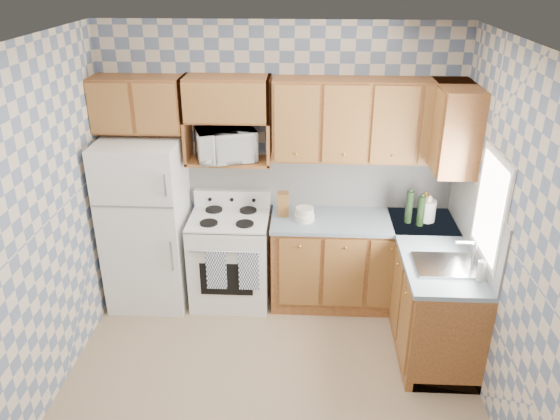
# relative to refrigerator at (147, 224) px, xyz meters

# --- Properties ---
(floor) EXTENTS (3.40, 3.40, 0.00)m
(floor) POSITION_rel_refrigerator_xyz_m (1.27, -1.25, -0.84)
(floor) COLOR #917858
(floor) RESTS_ON ground
(back_wall) EXTENTS (3.40, 0.02, 2.70)m
(back_wall) POSITION_rel_refrigerator_xyz_m (1.27, 0.35, 0.51)
(back_wall) COLOR slate
(back_wall) RESTS_ON ground
(right_wall) EXTENTS (0.02, 3.20, 2.70)m
(right_wall) POSITION_rel_refrigerator_xyz_m (2.97, -1.25, 0.51)
(right_wall) COLOR slate
(right_wall) RESTS_ON ground
(backsplash_back) EXTENTS (2.60, 0.02, 0.56)m
(backsplash_back) POSITION_rel_refrigerator_xyz_m (1.68, 0.34, 0.36)
(backsplash_back) COLOR silver
(backsplash_back) RESTS_ON back_wall
(backsplash_right) EXTENTS (0.02, 1.60, 0.56)m
(backsplash_right) POSITION_rel_refrigerator_xyz_m (2.96, -0.45, 0.36)
(backsplash_right) COLOR silver
(backsplash_right) RESTS_ON right_wall
(refrigerator) EXTENTS (0.75, 0.70, 1.68)m
(refrigerator) POSITION_rel_refrigerator_xyz_m (0.00, 0.00, 0.00)
(refrigerator) COLOR silver
(refrigerator) RESTS_ON floor
(stove_body) EXTENTS (0.76, 0.65, 0.90)m
(stove_body) POSITION_rel_refrigerator_xyz_m (0.80, 0.03, -0.39)
(stove_body) COLOR silver
(stove_body) RESTS_ON floor
(cooktop) EXTENTS (0.76, 0.65, 0.02)m
(cooktop) POSITION_rel_refrigerator_xyz_m (0.80, 0.03, 0.07)
(cooktop) COLOR silver
(cooktop) RESTS_ON stove_body
(backguard) EXTENTS (0.76, 0.08, 0.17)m
(backguard) POSITION_rel_refrigerator_xyz_m (0.80, 0.30, 0.16)
(backguard) COLOR silver
(backguard) RESTS_ON cooktop
(dish_towel_left) EXTENTS (0.19, 0.02, 0.40)m
(dish_towel_left) POSITION_rel_refrigerator_xyz_m (0.72, -0.32, -0.31)
(dish_towel_left) COLOR navy
(dish_towel_left) RESTS_ON stove_body
(dish_towel_right) EXTENTS (0.19, 0.02, 0.40)m
(dish_towel_right) POSITION_rel_refrigerator_xyz_m (1.02, -0.32, -0.31)
(dish_towel_right) COLOR navy
(dish_towel_right) RESTS_ON stove_body
(base_cabinets_back) EXTENTS (1.75, 0.60, 0.88)m
(base_cabinets_back) POSITION_rel_refrigerator_xyz_m (2.10, 0.05, -0.40)
(base_cabinets_back) COLOR brown
(base_cabinets_back) RESTS_ON floor
(base_cabinets_right) EXTENTS (0.60, 1.60, 0.88)m
(base_cabinets_right) POSITION_rel_refrigerator_xyz_m (2.67, -0.45, -0.40)
(base_cabinets_right) COLOR brown
(base_cabinets_right) RESTS_ON floor
(countertop_back) EXTENTS (1.77, 0.63, 0.04)m
(countertop_back) POSITION_rel_refrigerator_xyz_m (2.10, 0.05, 0.06)
(countertop_back) COLOR slate
(countertop_back) RESTS_ON base_cabinets_back
(countertop_right) EXTENTS (0.63, 1.60, 0.04)m
(countertop_right) POSITION_rel_refrigerator_xyz_m (2.67, -0.45, 0.06)
(countertop_right) COLOR slate
(countertop_right) RESTS_ON base_cabinets_right
(upper_cabinets_back) EXTENTS (1.75, 0.33, 0.74)m
(upper_cabinets_back) POSITION_rel_refrigerator_xyz_m (2.10, 0.19, 1.01)
(upper_cabinets_back) COLOR brown
(upper_cabinets_back) RESTS_ON back_wall
(upper_cabinets_fridge) EXTENTS (0.82, 0.33, 0.50)m
(upper_cabinets_fridge) POSITION_rel_refrigerator_xyz_m (-0.02, 0.19, 1.13)
(upper_cabinets_fridge) COLOR brown
(upper_cabinets_fridge) RESTS_ON back_wall
(upper_cabinets_right) EXTENTS (0.33, 0.70, 0.74)m
(upper_cabinets_right) POSITION_rel_refrigerator_xyz_m (2.81, 0.00, 1.01)
(upper_cabinets_right) COLOR brown
(upper_cabinets_right) RESTS_ON right_wall
(microwave_shelf) EXTENTS (0.80, 0.33, 0.03)m
(microwave_shelf) POSITION_rel_refrigerator_xyz_m (0.80, 0.19, 0.60)
(microwave_shelf) COLOR brown
(microwave_shelf) RESTS_ON back_wall
(microwave) EXTENTS (0.63, 0.52, 0.30)m
(microwave) POSITION_rel_refrigerator_xyz_m (0.78, 0.17, 0.76)
(microwave) COLOR silver
(microwave) RESTS_ON microwave_shelf
(sink) EXTENTS (0.48, 0.40, 0.03)m
(sink) POSITION_rel_refrigerator_xyz_m (2.67, -0.80, 0.09)
(sink) COLOR #B7B7BC
(sink) RESTS_ON countertop_right
(window) EXTENTS (0.02, 0.66, 0.86)m
(window) POSITION_rel_refrigerator_xyz_m (2.96, -0.80, 0.61)
(window) COLOR silver
(window) RESTS_ON right_wall
(bottle_0) EXTENTS (0.07, 0.07, 0.31)m
(bottle_0) POSITION_rel_refrigerator_xyz_m (2.51, 0.00, 0.23)
(bottle_0) COLOR black
(bottle_0) RESTS_ON countertop_back
(bottle_1) EXTENTS (0.07, 0.07, 0.29)m
(bottle_1) POSITION_rel_refrigerator_xyz_m (2.61, -0.06, 0.22)
(bottle_1) COLOR black
(bottle_1) RESTS_ON countertop_back
(bottle_2) EXTENTS (0.07, 0.07, 0.27)m
(bottle_2) POSITION_rel_refrigerator_xyz_m (2.66, 0.04, 0.21)
(bottle_2) COLOR brown
(bottle_2) RESTS_ON countertop_back
(knife_block) EXTENTS (0.11, 0.11, 0.23)m
(knife_block) POSITION_rel_refrigerator_xyz_m (1.32, 0.10, 0.20)
(knife_block) COLOR brown
(knife_block) RESTS_ON countertop_back
(electric_kettle) EXTENTS (0.16, 0.16, 0.20)m
(electric_kettle) POSITION_rel_refrigerator_xyz_m (2.69, 0.05, 0.18)
(electric_kettle) COLOR silver
(electric_kettle) RESTS_ON countertop_back
(food_containers) EXTENTS (0.19, 0.19, 0.13)m
(food_containers) POSITION_rel_refrigerator_xyz_m (1.53, -0.00, 0.14)
(food_containers) COLOR beige
(food_containers) RESTS_ON countertop_back
(soap_bottle) EXTENTS (0.06, 0.06, 0.17)m
(soap_bottle) POSITION_rel_refrigerator_xyz_m (2.89, -1.00, 0.17)
(soap_bottle) COLOR beige
(soap_bottle) RESTS_ON countertop_right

